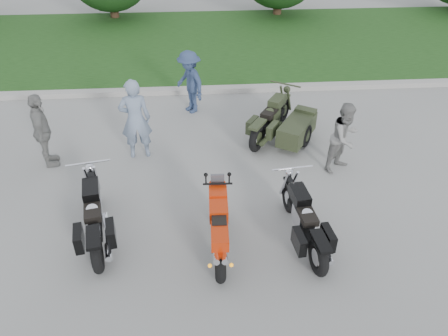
{
  "coord_description": "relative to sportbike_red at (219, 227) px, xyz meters",
  "views": [
    {
      "loc": [
        0.3,
        -5.8,
        5.48
      ],
      "look_at": [
        0.78,
        0.92,
        0.8
      ],
      "focal_mm": 35.0,
      "sensor_mm": 36.0,
      "label": 1
    }
  ],
  "objects": [
    {
      "name": "cruiser_left",
      "position": [
        -2.12,
        0.44,
        -0.08
      ],
      "size": [
        0.67,
        2.28,
        0.88
      ],
      "rotation": [
        0.0,
        0.0,
        0.19
      ],
      "color": "black",
      "rests_on": "ground"
    },
    {
      "name": "person_denim",
      "position": [
        -0.44,
        5.25,
        0.31
      ],
      "size": [
        1.1,
        1.24,
        1.67
      ],
      "primitive_type": "imported",
      "rotation": [
        0.0,
        0.0,
        -1.01
      ],
      "color": "navy",
      "rests_on": "ground"
    },
    {
      "name": "cruiser_right",
      "position": [
        1.49,
        0.1,
        -0.09
      ],
      "size": [
        0.5,
        2.2,
        0.85
      ],
      "rotation": [
        0.0,
        0.0,
        0.11
      ],
      "color": "black",
      "rests_on": "ground"
    },
    {
      "name": "curb",
      "position": [
        -0.6,
        6.41,
        -0.45
      ],
      "size": [
        60.0,
        0.3,
        0.15
      ],
      "primitive_type": "cube",
      "color": "#A4A19A",
      "rests_on": "ground"
    },
    {
      "name": "person_grey",
      "position": [
        2.79,
        2.3,
        0.25
      ],
      "size": [
        0.95,
        0.91,
        1.55
      ],
      "primitive_type": "imported",
      "rotation": [
        0.0,
        0.0,
        0.61
      ],
      "color": "gray",
      "rests_on": "ground"
    },
    {
      "name": "person_stripe",
      "position": [
        -1.63,
        3.12,
        0.4
      ],
      "size": [
        0.73,
        0.52,
        1.86
      ],
      "primitive_type": "imported",
      "rotation": [
        0.0,
        0.0,
        3.26
      ],
      "color": "#7A8CA7",
      "rests_on": "ground"
    },
    {
      "name": "sportbike_red",
      "position": [
        0.0,
        0.0,
        0.0
      ],
      "size": [
        0.33,
        1.89,
        0.9
      ],
      "rotation": [
        0.0,
        0.0,
        -0.03
      ],
      "color": "black",
      "rests_on": "ground"
    },
    {
      "name": "person_back",
      "position": [
        -3.58,
        2.9,
        0.31
      ],
      "size": [
        0.64,
        1.06,
        1.68
      ],
      "primitive_type": "imported",
      "rotation": [
        0.0,
        0.0,
        1.82
      ],
      "color": "gray",
      "rests_on": "ground"
    },
    {
      "name": "grass_strip",
      "position": [
        -0.6,
        10.56,
        -0.46
      ],
      "size": [
        60.0,
        8.0,
        0.14
      ],
      "primitive_type": "cube",
      "color": "#2B5B1F",
      "rests_on": "ground"
    },
    {
      "name": "cruiser_sidecar",
      "position": [
        1.79,
        3.53,
        -0.12
      ],
      "size": [
        1.79,
        2.13,
        0.88
      ],
      "rotation": [
        0.0,
        0.0,
        -0.56
      ],
      "color": "black",
      "rests_on": "ground"
    },
    {
      "name": "ground",
      "position": [
        -0.6,
        0.41,
        -0.53
      ],
      "size": [
        80.0,
        80.0,
        0.0
      ],
      "primitive_type": "plane",
      "color": "#A1A19C",
      "rests_on": "ground"
    }
  ]
}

